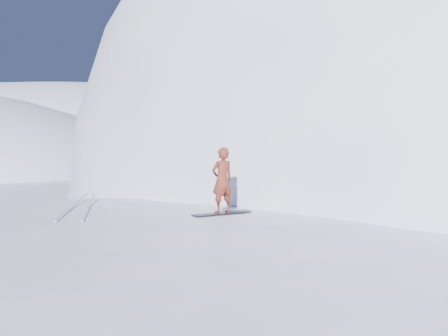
# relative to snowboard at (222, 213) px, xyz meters

# --- Properties ---
(near_ridge) EXTENTS (36.00, 28.00, 4.80)m
(near_ridge) POSITION_rel_snowboard_xyz_m (-1.68, -0.29, -2.41)
(near_ridge) COLOR white
(near_ridge) RESTS_ON ground
(peak_shoulder) EXTENTS (28.00, 24.00, 18.00)m
(peak_shoulder) POSITION_rel_snowboard_xyz_m (7.32, 16.71, -2.41)
(peak_shoulder) COLOR white
(peak_shoulder) RESTS_ON ground
(far_ridge_c) EXTENTS (140.00, 90.00, 36.00)m
(far_ridge_c) POSITION_rel_snowboard_xyz_m (-42.68, 106.71, -2.41)
(far_ridge_c) COLOR white
(far_ridge_c) RESTS_ON ground
(wind_bumps) EXTENTS (16.00, 14.40, 1.00)m
(wind_bumps) POSITION_rel_snowboard_xyz_m (-3.24, -1.17, -2.41)
(wind_bumps) COLOR white
(wind_bumps) RESTS_ON ground
(snowboard) EXTENTS (1.50, 1.20, 0.03)m
(snowboard) POSITION_rel_snowboard_xyz_m (0.00, 0.00, 0.00)
(snowboard) COLOR black
(snowboard) RESTS_ON near_ridge
(snowboarder) EXTENTS (0.71, 0.67, 1.64)m
(snowboarder) POSITION_rel_snowboard_xyz_m (0.00, 0.00, 0.83)
(snowboarder) COLOR maroon
(snowboarder) RESTS_ON snowboard
(board_tracks) EXTENTS (1.86, 5.89, 0.04)m
(board_tracks) POSITION_rel_snowboard_xyz_m (-4.11, 1.57, 0.01)
(board_tracks) COLOR silver
(board_tracks) RESTS_ON ground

